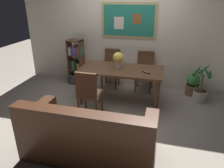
# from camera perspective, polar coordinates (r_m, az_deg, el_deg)

# --- Properties ---
(ground_plane) EXTENTS (12.00, 12.00, 0.00)m
(ground_plane) POSITION_cam_1_polar(r_m,az_deg,el_deg) (4.24, -0.55, -6.95)
(ground_plane) COLOR gray
(wall_back_with_painting) EXTENTS (5.20, 0.14, 2.60)m
(wall_back_with_painting) POSITION_cam_1_polar(r_m,az_deg,el_deg) (5.16, 3.82, 13.86)
(wall_back_with_painting) COLOR beige
(wall_back_with_painting) RESTS_ON ground_plane
(dining_table) EXTENTS (1.68, 0.85, 0.73)m
(dining_table) POSITION_cam_1_polar(r_m,az_deg,el_deg) (4.33, 2.47, 2.98)
(dining_table) COLOR brown
(dining_table) RESTS_ON ground_plane
(dining_chair_far_right) EXTENTS (0.40, 0.41, 0.91)m
(dining_chair_far_right) POSITION_cam_1_polar(r_m,az_deg,el_deg) (5.02, 8.82, 4.32)
(dining_chair_far_right) COLOR brown
(dining_chair_far_right) RESTS_ON ground_plane
(dining_chair_near_left) EXTENTS (0.40, 0.41, 0.91)m
(dining_chair_near_left) POSITION_cam_1_polar(r_m,az_deg,el_deg) (3.78, -6.35, -1.85)
(dining_chair_near_left) COLOR brown
(dining_chair_near_left) RESTS_ON ground_plane
(dining_chair_far_left) EXTENTS (0.40, 0.41, 0.91)m
(dining_chair_far_left) POSITION_cam_1_polar(r_m,az_deg,el_deg) (5.17, -0.16, 5.15)
(dining_chair_far_left) COLOR brown
(dining_chair_far_left) RESTS_ON ground_plane
(leather_couch) EXTENTS (1.80, 0.84, 0.84)m
(leather_couch) POSITION_cam_1_polar(r_m,az_deg,el_deg) (3.01, -6.31, -13.85)
(leather_couch) COLOR #472819
(leather_couch) RESTS_ON ground_plane
(bookshelf) EXTENTS (0.37, 0.28, 1.12)m
(bookshelf) POSITION_cam_1_polar(r_m,az_deg,el_deg) (5.39, -9.56, 5.61)
(bookshelf) COLOR brown
(bookshelf) RESTS_ON ground_plane
(potted_ivy) EXTENTS (0.29, 0.31, 0.54)m
(potted_ivy) POSITION_cam_1_polar(r_m,az_deg,el_deg) (5.10, 20.85, -0.07)
(potted_ivy) COLOR brown
(potted_ivy) RESTS_ON ground_plane
(potted_palm) EXTENTS (0.41, 0.41, 0.85)m
(potted_palm) POSITION_cam_1_polar(r_m,az_deg,el_deg) (4.83, 22.83, -1.12)
(potted_palm) COLOR #B2ADA3
(potted_palm) RESTS_ON ground_plane
(flower_vase) EXTENTS (0.22, 0.21, 0.33)m
(flower_vase) POSITION_cam_1_polar(r_m,az_deg,el_deg) (4.29, 1.67, 6.85)
(flower_vase) COLOR beige
(flower_vase) RESTS_ON dining_table
(tv_remote) EXTENTS (0.15, 0.13, 0.02)m
(tv_remote) POSITION_cam_1_polar(r_m,az_deg,el_deg) (4.11, 9.24, 3.09)
(tv_remote) COLOR black
(tv_remote) RESTS_ON dining_table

